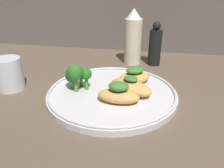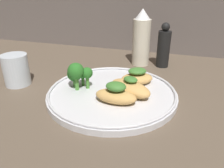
{
  "view_description": "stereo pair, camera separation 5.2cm",
  "coord_description": "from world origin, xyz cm",
  "px_view_note": "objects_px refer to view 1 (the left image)",
  "views": [
    {
      "loc": [
        8.87,
        -46.05,
        25.4
      ],
      "look_at": [
        0.0,
        0.0,
        3.4
      ],
      "focal_mm": 35.0,
      "sensor_mm": 36.0,
      "label": 1
    },
    {
      "loc": [
        13.89,
        -44.79,
        25.4
      ],
      "look_at": [
        0.0,
        0.0,
        3.4
      ],
      "focal_mm": 35.0,
      "sensor_mm": 36.0,
      "label": 2
    }
  ],
  "objects_px": {
    "pepper_grinder": "(155,46)",
    "drinking_glass": "(9,74)",
    "sauce_bottle": "(133,38)",
    "broccoli_bunch": "(77,74)",
    "plate": "(112,93)"
  },
  "relations": [
    {
      "from": "plate",
      "to": "drinking_glass",
      "type": "distance_m",
      "value": 0.27
    },
    {
      "from": "drinking_glass",
      "to": "broccoli_bunch",
      "type": "bearing_deg",
      "value": 1.18
    },
    {
      "from": "broccoli_bunch",
      "to": "pepper_grinder",
      "type": "distance_m",
      "value": 0.31
    },
    {
      "from": "pepper_grinder",
      "to": "drinking_glass",
      "type": "bearing_deg",
      "value": -144.39
    },
    {
      "from": "broccoli_bunch",
      "to": "sauce_bottle",
      "type": "height_order",
      "value": "sauce_bottle"
    },
    {
      "from": "sauce_bottle",
      "to": "pepper_grinder",
      "type": "xyz_separation_m",
      "value": [
        0.07,
        0.0,
        -0.02
      ]
    },
    {
      "from": "broccoli_bunch",
      "to": "sauce_bottle",
      "type": "bearing_deg",
      "value": 67.23
    },
    {
      "from": "plate",
      "to": "sauce_bottle",
      "type": "bearing_deg",
      "value": 85.07
    },
    {
      "from": "plate",
      "to": "sauce_bottle",
      "type": "relative_size",
      "value": 1.72
    },
    {
      "from": "plate",
      "to": "broccoli_bunch",
      "type": "xyz_separation_m",
      "value": [
        -0.09,
        -0.0,
        0.04
      ]
    },
    {
      "from": "sauce_bottle",
      "to": "pepper_grinder",
      "type": "relative_size",
      "value": 1.27
    },
    {
      "from": "broccoli_bunch",
      "to": "drinking_glass",
      "type": "height_order",
      "value": "same"
    },
    {
      "from": "plate",
      "to": "broccoli_bunch",
      "type": "height_order",
      "value": "broccoli_bunch"
    },
    {
      "from": "sauce_bottle",
      "to": "drinking_glass",
      "type": "height_order",
      "value": "sauce_bottle"
    },
    {
      "from": "sauce_bottle",
      "to": "drinking_glass",
      "type": "bearing_deg",
      "value": -138.07
    }
  ]
}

